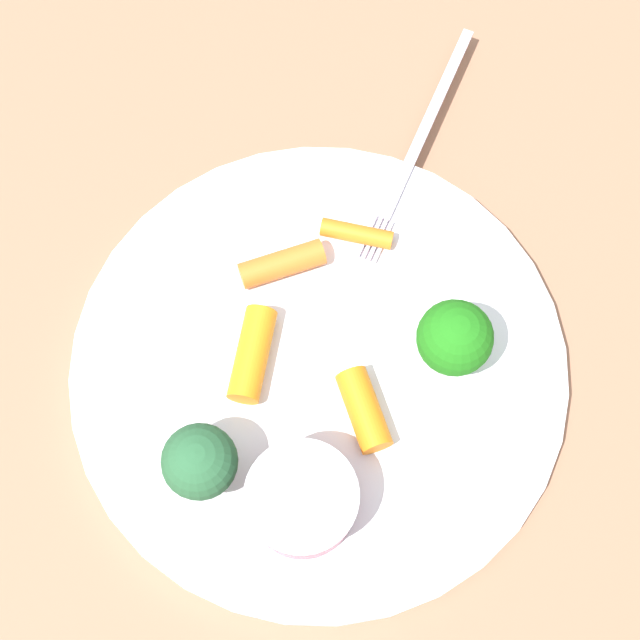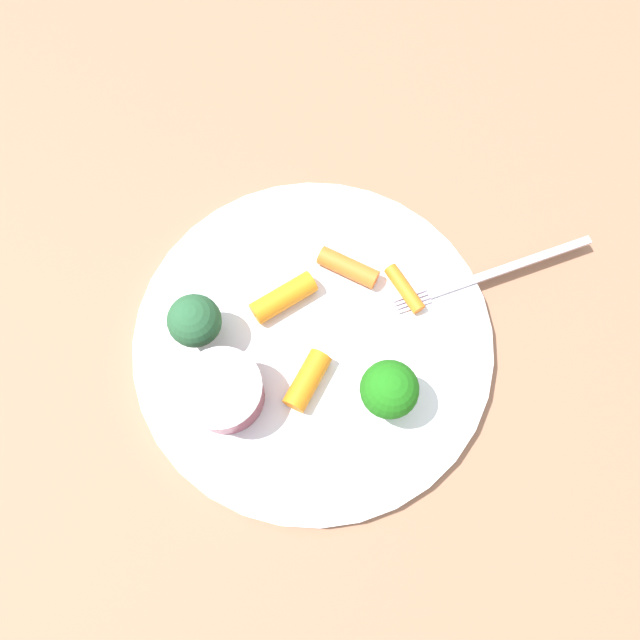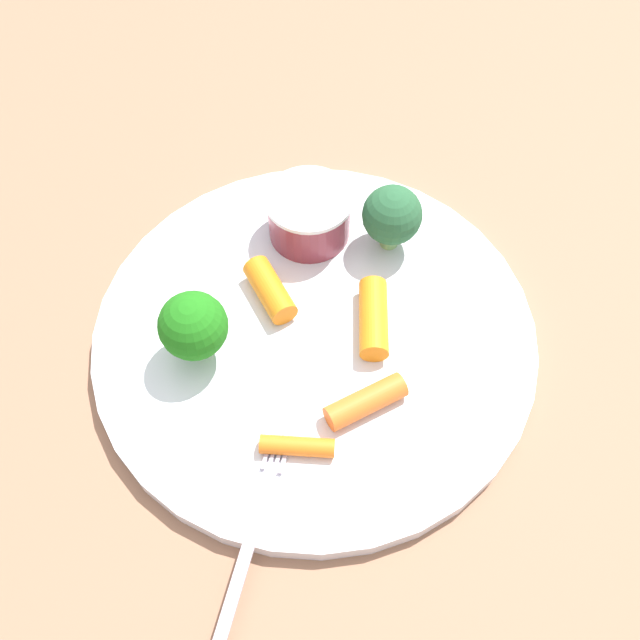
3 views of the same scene
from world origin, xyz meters
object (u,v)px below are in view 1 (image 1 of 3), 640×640
object	(u,v)px
broccoli_floret_0	(455,338)
broccoli_floret_1	(200,462)
carrot_stick_3	(282,264)
carrot_stick_2	(252,354)
plate	(319,368)
carrot_stick_1	(357,234)
fork	(417,145)
sauce_cup	(302,501)
carrot_stick_0	(364,410)

from	to	relation	value
broccoli_floret_0	broccoli_floret_1	xyz separation A→B (m)	(0.06, 0.14, -0.00)
carrot_stick_3	carrot_stick_2	bearing A→B (deg)	115.28
plate	carrot_stick_1	distance (m)	0.08
carrot_stick_1	carrot_stick_3	world-z (taller)	carrot_stick_3
carrot_stick_2	fork	xyz separation A→B (m)	(0.02, -0.16, -0.01)
sauce_cup	carrot_stick_1	xyz separation A→B (m)	(0.08, -0.14, -0.01)
carrot_stick_0	carrot_stick_1	world-z (taller)	carrot_stick_0
carrot_stick_1	carrot_stick_3	bearing A→B (deg)	66.13
broccoli_floret_1	carrot_stick_2	bearing A→B (deg)	-69.38
broccoli_floret_0	carrot_stick_0	size ratio (longest dim) A/B	1.15
broccoli_floret_0	carrot_stick_0	world-z (taller)	broccoli_floret_0
broccoli_floret_1	carrot_stick_2	xyz separation A→B (m)	(0.02, -0.06, -0.02)
broccoli_floret_0	carrot_stick_0	distance (m)	0.06
plate	fork	xyz separation A→B (m)	(0.05, -0.14, 0.01)
broccoli_floret_0	carrot_stick_1	bearing A→B (deg)	-14.46
sauce_cup	carrot_stick_3	bearing A→B (deg)	-43.69
carrot_stick_1	broccoli_floret_0	bearing A→B (deg)	165.54
broccoli_floret_1	carrot_stick_0	world-z (taller)	broccoli_floret_1
broccoli_floret_1	carrot_stick_1	bearing A→B (deg)	-79.60
carrot_stick_2	carrot_stick_3	bearing A→B (deg)	-64.72
carrot_stick_2	fork	distance (m)	0.17
broccoli_floret_1	carrot_stick_0	distance (m)	0.09
carrot_stick_0	fork	size ratio (longest dim) A/B	0.27
sauce_cup	carrot_stick_3	size ratio (longest dim) A/B	1.18
broccoli_floret_0	carrot_stick_3	distance (m)	0.11
carrot_stick_3	broccoli_floret_0	bearing A→B (deg)	-168.49
carrot_stick_1	carrot_stick_3	size ratio (longest dim) A/B	0.86
carrot_stick_1	sauce_cup	bearing A→B (deg)	120.06
sauce_cup	carrot_stick_0	distance (m)	0.06
carrot_stick_1	carrot_stick_2	distance (m)	0.09
broccoli_floret_0	carrot_stick_2	size ratio (longest dim) A/B	0.98
carrot_stick_0	carrot_stick_3	distance (m)	0.10
carrot_stick_1	plate	bearing A→B (deg)	115.34
broccoli_floret_1	plate	bearing A→B (deg)	-93.72
broccoli_floret_1	fork	distance (m)	0.23
carrot_stick_0	carrot_stick_1	bearing A→B (deg)	-47.68
fork	carrot_stick_2	bearing A→B (deg)	95.81
carrot_stick_1	fork	distance (m)	0.07
carrot_stick_2	broccoli_floret_0	bearing A→B (deg)	-137.79
broccoli_floret_0	fork	bearing A→B (deg)	-43.79
carrot_stick_0	carrot_stick_3	size ratio (longest dim) A/B	0.91
carrot_stick_0	carrot_stick_3	bearing A→B (deg)	-21.23
sauce_cup	carrot_stick_2	bearing A→B (deg)	-29.97
broccoli_floret_0	broccoli_floret_1	size ratio (longest dim) A/B	1.05
carrot_stick_0	carrot_stick_2	xyz separation A→B (m)	(0.07, 0.02, 0.00)
carrot_stick_0	fork	xyz separation A→B (m)	(0.08, -0.15, -0.01)
carrot_stick_0	carrot_stick_3	xyz separation A→B (m)	(0.09, -0.04, -0.00)
carrot_stick_1	fork	size ratio (longest dim) A/B	0.25
broccoli_floret_0	fork	size ratio (longest dim) A/B	0.31
carrot_stick_2	carrot_stick_3	distance (m)	0.06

